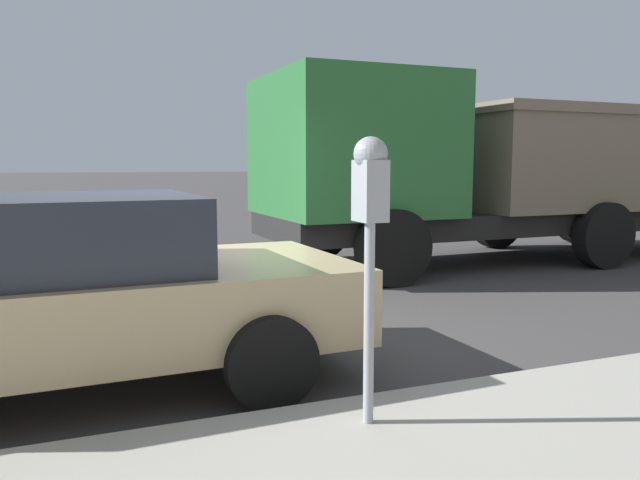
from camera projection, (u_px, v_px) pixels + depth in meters
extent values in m
plane|color=#3D3A3A|center=(196.00, 340.00, 5.83)|extent=(220.00, 220.00, 0.00)
cylinder|color=gray|center=(369.00, 324.00, 3.53)|extent=(0.06, 0.06, 1.17)
cube|color=gray|center=(370.00, 191.00, 3.44)|extent=(0.20, 0.14, 0.34)
sphere|color=gray|center=(371.00, 154.00, 3.42)|extent=(0.19, 0.19, 0.19)
cube|color=gold|center=(362.00, 198.00, 3.54)|extent=(0.01, 0.11, 0.12)
cube|color=black|center=(362.00, 177.00, 3.53)|extent=(0.01, 0.10, 0.08)
cube|color=tan|center=(42.00, 310.00, 4.44)|extent=(1.98, 4.56, 0.56)
cube|color=#232833|center=(9.00, 235.00, 4.30)|extent=(1.70, 2.57, 0.53)
cylinder|color=black|center=(207.00, 305.00, 5.86)|extent=(0.24, 0.65, 0.64)
cylinder|color=black|center=(270.00, 362.00, 4.19)|extent=(0.24, 0.65, 0.64)
cube|color=black|center=(506.00, 219.00, 10.61)|extent=(2.36, 8.38, 0.35)
cube|color=#23602D|center=(352.00, 146.00, 9.35)|extent=(2.65, 2.55, 2.05)
cube|color=#6B6051|center=(580.00, 164.00, 11.10)|extent=(2.70, 5.22, 1.52)
cube|color=#6B6051|center=(582.00, 116.00, 11.00)|extent=(2.80, 5.32, 0.16)
cylinder|color=black|center=(393.00, 248.00, 8.32)|extent=(0.32, 1.04, 1.04)
cylinder|color=black|center=(319.00, 229.00, 10.71)|extent=(0.32, 1.04, 1.04)
cylinder|color=black|center=(604.00, 235.00, 9.76)|extent=(0.32, 1.04, 1.04)
cylinder|color=black|center=(496.00, 221.00, 12.14)|extent=(0.32, 1.04, 1.04)
cylinder|color=black|center=(578.00, 217.00, 12.94)|extent=(0.32, 1.04, 1.04)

